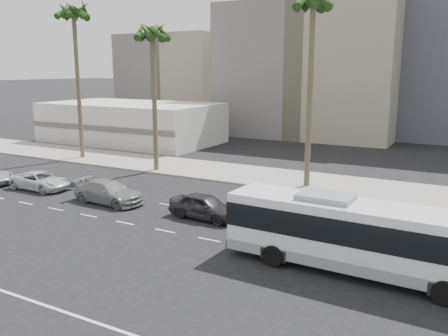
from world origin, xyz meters
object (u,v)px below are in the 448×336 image
Objects in this scene: car_b at (109,192)px; palm_mid at (152,36)px; car_a at (204,206)px; car_c at (40,181)px; city_bus at (358,234)px; palm_far at (74,15)px; palm_near at (313,5)px.

car_b is 0.40× the size of palm_mid.
car_c is at bearing 92.88° from car_a.
city_bus is 27.33m from palm_mid.
palm_far is at bearing 172.78° from palm_mid.
palm_near is at bearing 118.91° from city_bus.
car_c is 0.31× the size of palm_far.
car_b is 0.36× the size of palm_near.
palm_far reaches higher than car_a.
city_bus is 2.48× the size of car_c.
car_b is (-18.05, 3.29, -1.07)m from city_bus.
palm_mid is at bearing -176.67° from palm_near.
car_c is at bearing 90.16° from car_b.
palm_mid is (3.86, 9.84, 11.40)m from car_c.
car_c is 15.54m from palm_mid.
city_bus is 0.78× the size of palm_far.
car_a reaches higher than car_c.
palm_mid reaches higher than car_c.
car_b is at bearing -39.16° from palm_far.
palm_far is (-10.66, 1.35, 2.39)m from palm_mid.
city_bus is 0.92× the size of palm_mid.
car_a reaches higher than car_b.
palm_far reaches higher than car_b.
car_a is 0.31× the size of palm_near.
car_a is 0.29× the size of palm_far.
palm_far is (-24.85, 0.53, 0.64)m from palm_near.
car_c is at bearing -58.68° from palm_far.
car_c is at bearing 173.72° from city_bus.
city_bus is 25.63m from car_c.
palm_mid is (-21.49, 13.44, 10.24)m from city_bus.
city_bus is at bearing -98.69° from car_c.
palm_far is at bearing 178.79° from palm_near.
palm_near is at bearing 3.33° from palm_mid.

